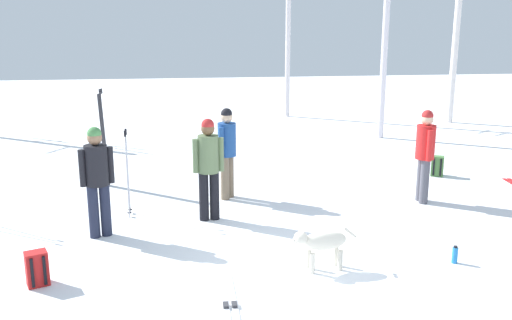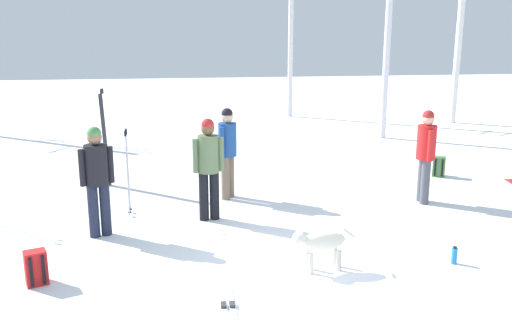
{
  "view_description": "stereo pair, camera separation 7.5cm",
  "coord_description": "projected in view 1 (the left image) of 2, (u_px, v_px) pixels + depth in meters",
  "views": [
    {
      "loc": [
        -1.67,
        -6.47,
        3.11
      ],
      "look_at": [
        -0.3,
        2.26,
        1.0
      ],
      "focal_mm": 38.36,
      "sensor_mm": 36.0,
      "label": 1
    },
    {
      "loc": [
        -1.59,
        -6.48,
        3.11
      ],
      "look_at": [
        -0.3,
        2.26,
        1.0
      ],
      "focal_mm": 38.36,
      "sensor_mm": 36.0,
      "label": 2
    }
  ],
  "objects": [
    {
      "name": "backpack_2",
      "position": [
        37.0,
        269.0,
        6.8
      ],
      "size": [
        0.31,
        0.34,
        0.44
      ],
      "color": "red",
      "rests_on": "ground_plane"
    },
    {
      "name": "person_1",
      "position": [
        425.0,
        150.0,
        9.91
      ],
      "size": [
        0.34,
        0.52,
        1.72
      ],
      "color": "#4C4C56",
      "rests_on": "ground_plane"
    },
    {
      "name": "ground_plane",
      "position": [
        305.0,
        272.0,
        7.19
      ],
      "size": [
        60.0,
        60.0,
        0.0
      ],
      "primitive_type": "plane",
      "color": "white"
    },
    {
      "name": "ski_poles_0",
      "position": [
        127.0,
        170.0,
        9.23
      ],
      "size": [
        0.07,
        0.27,
        1.49
      ],
      "color": "#B2B2BC",
      "rests_on": "ground_plane"
    },
    {
      "name": "dog",
      "position": [
        322.0,
        242.0,
        7.18
      ],
      "size": [
        0.9,
        0.27,
        0.57
      ],
      "color": "beige",
      "rests_on": "ground_plane"
    },
    {
      "name": "birch_tree_3",
      "position": [
        458.0,
        8.0,
        17.96
      ],
      "size": [
        1.21,
        1.49,
        7.63
      ],
      "color": "silver",
      "rests_on": "ground_plane"
    },
    {
      "name": "water_bottle_0",
      "position": [
        455.0,
        255.0,
        7.45
      ],
      "size": [
        0.08,
        0.08,
        0.25
      ],
      "color": "#1E72BF",
      "rests_on": "ground_plane"
    },
    {
      "name": "person_3",
      "position": [
        209.0,
        163.0,
        8.97
      ],
      "size": [
        0.52,
        0.34,
        1.72
      ],
      "color": "black",
      "rests_on": "ground_plane"
    },
    {
      "name": "ski_pair_planted_0",
      "position": [
        104.0,
        139.0,
        10.88
      ],
      "size": [
        0.12,
        0.26,
        1.99
      ],
      "color": "black",
      "rests_on": "ground_plane"
    },
    {
      "name": "person_0",
      "position": [
        227.0,
        147.0,
        10.14
      ],
      "size": [
        0.34,
        0.45,
        1.72
      ],
      "color": "#72604C",
      "rests_on": "ground_plane"
    },
    {
      "name": "birch_tree_1",
      "position": [
        288.0,
        16.0,
        19.3
      ],
      "size": [
        1.56,
        1.41,
        6.85
      ],
      "color": "silver",
      "rests_on": "ground_plane"
    },
    {
      "name": "ski_pair_lying_1",
      "position": [
        230.0,
        308.0,
        6.24
      ],
      "size": [
        0.21,
        1.74,
        0.05
      ],
      "color": "white",
      "rests_on": "ground_plane"
    },
    {
      "name": "person_2",
      "position": [
        97.0,
        175.0,
        8.22
      ],
      "size": [
        0.49,
        0.34,
        1.72
      ],
      "color": "#1E2338",
      "rests_on": "ground_plane"
    },
    {
      "name": "backpack_1",
      "position": [
        437.0,
        166.0,
        11.9
      ],
      "size": [
        0.32,
        0.34,
        0.44
      ],
      "color": "#4C7F3F",
      "rests_on": "ground_plane"
    }
  ]
}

